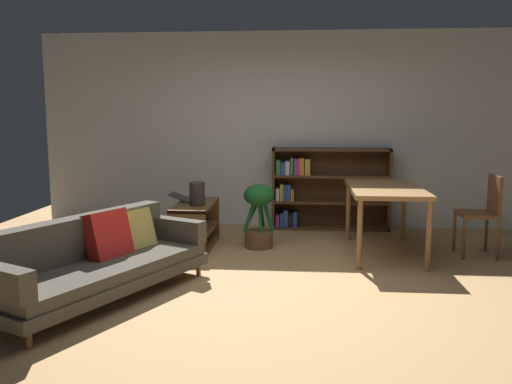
% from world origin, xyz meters
% --- Properties ---
extents(ground_plane, '(8.16, 8.16, 0.00)m').
position_xyz_m(ground_plane, '(0.00, 0.00, 0.00)').
color(ground_plane, tan).
extents(back_wall_panel, '(6.80, 0.10, 2.70)m').
position_xyz_m(back_wall_panel, '(0.00, 2.70, 1.35)').
color(back_wall_panel, silver).
rests_on(back_wall_panel, ground_plane).
extents(fabric_couch, '(1.58, 2.19, 0.73)m').
position_xyz_m(fabric_couch, '(-1.48, -0.46, 0.33)').
color(fabric_couch, brown).
rests_on(fabric_couch, ground_plane).
extents(media_console, '(0.42, 1.01, 0.53)m').
position_xyz_m(media_console, '(-0.97, 1.31, 0.26)').
color(media_console, brown).
rests_on(media_console, ground_plane).
extents(open_laptop, '(0.42, 0.29, 0.09)m').
position_xyz_m(open_laptop, '(-1.08, 1.48, 0.56)').
color(open_laptop, '#333338').
rests_on(open_laptop, media_console).
extents(desk_speaker, '(0.18, 0.18, 0.27)m').
position_xyz_m(desk_speaker, '(-0.91, 1.15, 0.67)').
color(desk_speaker, '#2D2823').
rests_on(desk_speaker, media_console).
extents(potted_floor_plant, '(0.38, 0.49, 0.76)m').
position_xyz_m(potted_floor_plant, '(-0.22, 1.36, 0.42)').
color(potted_floor_plant, brown).
rests_on(potted_floor_plant, ground_plane).
extents(dining_table, '(0.79, 1.43, 0.77)m').
position_xyz_m(dining_table, '(1.21, 1.20, 0.69)').
color(dining_table, olive).
rests_on(dining_table, ground_plane).
extents(dining_chair_near, '(0.40, 0.42, 0.91)m').
position_xyz_m(dining_chair_near, '(2.29, 1.19, 0.52)').
color(dining_chair_near, brown).
rests_on(dining_chair_near, ground_plane).
extents(bookshelf, '(1.60, 0.32, 1.12)m').
position_xyz_m(bookshelf, '(0.57, 2.52, 0.56)').
color(bookshelf, '#56351E').
rests_on(bookshelf, ground_plane).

